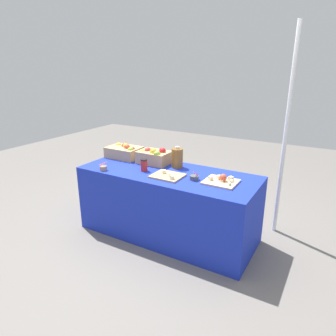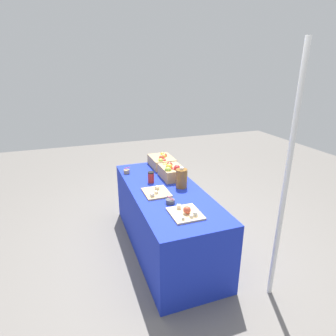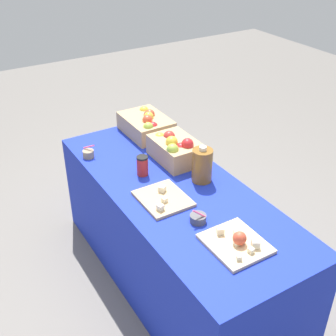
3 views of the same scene
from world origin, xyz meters
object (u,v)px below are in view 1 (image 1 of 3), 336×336
Objects in this scene: sample_bowl_mid at (194,178)px; cider_jug at (177,158)px; sample_bowl_near at (103,168)px; coffee_cup at (144,165)px; cutting_board_back at (221,181)px; apple_crate_middle at (154,156)px; apple_crate_left at (125,151)px; cutting_board_front at (168,176)px; tent_pole at (285,136)px.

cider_jug reaches higher than sample_bowl_mid.
coffee_cup is (0.38, 0.21, 0.04)m from sample_bowl_near.
cider_jug is at bearing 161.56° from cutting_board_back.
sample_bowl_near is at bearing -151.66° from coffee_cup.
sample_bowl_near is (-1.22, -0.29, 0.01)m from cutting_board_back.
apple_crate_middle is 2.77× the size of coffee_cup.
apple_crate_left is 0.57m from coffee_cup.
apple_crate_left is at bearing 170.92° from cutting_board_back.
cutting_board_front is at bearing -167.27° from sample_bowl_mid.
cider_jug reaches higher than sample_bowl_near.
apple_crate_left is at bearing 157.59° from cutting_board_front.
cutting_board_back is at bearing 12.61° from cutting_board_front.
cutting_board_back is 1.31× the size of cider_jug.
sample_bowl_mid is at bearing 13.77° from sample_bowl_near.
apple_crate_left is 0.74m from cider_jug.
apple_crate_left is 1.84m from tent_pole.
sample_bowl_mid is at bearing 12.73° from cutting_board_front.
cutting_board_back is (0.89, -0.19, -0.06)m from apple_crate_middle.
cutting_board_back is at bearing 13.50° from sample_bowl_near.
sample_bowl_mid reaches higher than cutting_board_front.
sample_bowl_near is at bearing -166.23° from sample_bowl_mid.
tent_pole reaches higher than sample_bowl_mid.
tent_pole reaches higher than apple_crate_middle.
sample_bowl_near is at bearing -78.07° from apple_crate_left.
sample_bowl_near is 0.80m from cider_jug.
apple_crate_left is 1.70× the size of cider_jug.
apple_crate_middle is 3.90× the size of sample_bowl_near.
tent_pole is (0.42, 0.70, 0.35)m from cutting_board_back.
sample_bowl_near is at bearing -148.80° from tent_pole.
cider_jug reaches higher than apple_crate_middle.
apple_crate_left is 4.13× the size of sample_bowl_mid.
cider_jug is (0.63, 0.49, 0.08)m from sample_bowl_near.
cutting_board_front is at bearing -6.04° from coffee_cup.
apple_crate_middle reaches higher than apple_crate_left.
cider_jug is 1.16m from tent_pole.
coffee_cup is at bearing -147.96° from tent_pole.
apple_crate_middle is (0.44, -0.02, 0.01)m from apple_crate_left.
tent_pole is (0.95, 0.82, 0.36)m from cutting_board_front.
cutting_board_back is at bearing 5.83° from coffee_cup.
cutting_board_back is (1.33, -0.21, -0.06)m from apple_crate_left.
cider_jug is (-0.59, 0.20, 0.09)m from cutting_board_back.
tent_pole is at bearing 21.29° from apple_crate_middle.
cider_jug is 0.11× the size of tent_pole.
cutting_board_back is 0.63m from cider_jug.
coffee_cup reaches higher than sample_bowl_mid.
cider_jug is (0.74, -0.02, 0.03)m from apple_crate_left.
apple_crate_middle is 0.91m from cutting_board_back.
apple_crate_left is at bearing -164.39° from tent_pole.
apple_crate_middle is at bearing 139.51° from cutting_board_front.
cider_jug is at bearing 48.83° from coffee_cup.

